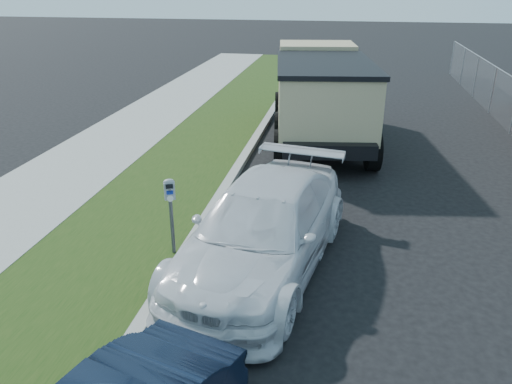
# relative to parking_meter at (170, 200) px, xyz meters

# --- Properties ---
(ground) EXTENTS (120.00, 120.00, 0.00)m
(ground) POSITION_rel_parking_meter_xyz_m (2.79, 0.19, -1.23)
(ground) COLOR black
(ground) RESTS_ON ground
(streetside) EXTENTS (6.12, 50.00, 0.15)m
(streetside) POSITION_rel_parking_meter_xyz_m (-2.78, 2.19, -1.17)
(streetside) COLOR gray
(streetside) RESTS_ON ground
(parking_meter) EXTENTS (0.24, 0.21, 1.51)m
(parking_meter) POSITION_rel_parking_meter_xyz_m (0.00, 0.00, 0.00)
(parking_meter) COLOR #3F4247
(parking_meter) RESTS_ON ground
(white_wagon) EXTENTS (3.16, 5.82, 1.60)m
(white_wagon) POSITION_rel_parking_meter_xyz_m (1.72, 0.05, -0.43)
(white_wagon) COLOR silver
(white_wagon) RESTS_ON ground
(dump_truck) EXTENTS (3.76, 7.61, 2.86)m
(dump_truck) POSITION_rel_parking_meter_xyz_m (2.22, 8.39, 0.38)
(dump_truck) COLOR black
(dump_truck) RESTS_ON ground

